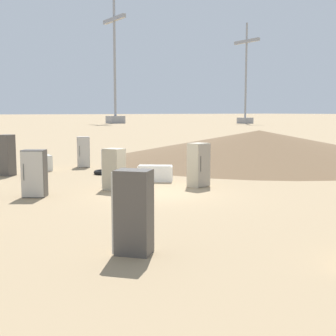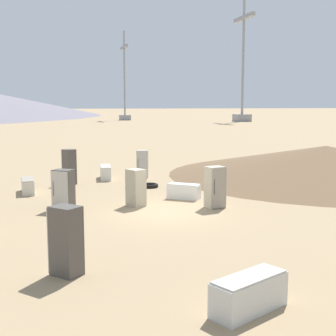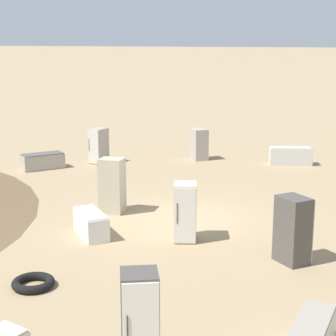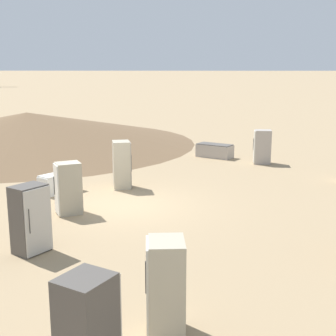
# 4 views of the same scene
# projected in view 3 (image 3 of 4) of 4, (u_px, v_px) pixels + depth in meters

# --- Properties ---
(ground_plane) EXTENTS (1000.00, 1000.00, 0.00)m
(ground_plane) POSITION_uv_depth(u_px,v_px,m) (180.00, 220.00, 17.13)
(ground_plane) COLOR #9E8460
(discarded_fridge_0) EXTENTS (1.37, 1.55, 0.70)m
(discarded_fridge_0) POSITION_uv_depth(u_px,v_px,m) (91.00, 224.00, 15.64)
(discarded_fridge_0) COLOR white
(discarded_fridge_0) RESTS_ON ground_plane
(discarded_fridge_2) EXTENTS (1.91, 1.56, 0.67)m
(discarded_fridge_2) POSITION_uv_depth(u_px,v_px,m) (43.00, 161.00, 23.92)
(discarded_fridge_2) COLOR #A89E93
(discarded_fridge_2) RESTS_ON ground_plane
(discarded_fridge_4) EXTENTS (1.39, 1.93, 0.78)m
(discarded_fridge_4) POSITION_uv_depth(u_px,v_px,m) (291.00, 156.00, 24.71)
(discarded_fridge_4) COLOR silver
(discarded_fridge_4) RESTS_ON ground_plane
(discarded_fridge_5) EXTENTS (0.79, 0.65, 1.56)m
(discarded_fridge_5) POSITION_uv_depth(u_px,v_px,m) (98.00, 146.00, 24.96)
(discarded_fridge_5) COLOR #A89E93
(discarded_fridge_5) RESTS_ON ground_plane
(discarded_fridge_6) EXTENTS (0.93, 0.86, 1.59)m
(discarded_fridge_6) POSITION_uv_depth(u_px,v_px,m) (185.00, 212.00, 15.22)
(discarded_fridge_6) COLOR #B2A88E
(discarded_fridge_6) RESTS_ON ground_plane
(discarded_fridge_9) EXTENTS (0.78, 0.85, 1.75)m
(discarded_fridge_9) POSITION_uv_depth(u_px,v_px,m) (112.00, 186.00, 17.71)
(discarded_fridge_9) COLOR #B2A88E
(discarded_fridge_9) RESTS_ON ground_plane
(discarded_fridge_11) EXTENTS (1.00, 1.01, 1.43)m
(discarded_fridge_11) POSITION_uv_depth(u_px,v_px,m) (199.00, 144.00, 25.71)
(discarded_fridge_11) COLOR #A89E93
(discarded_fridge_11) RESTS_ON ground_plane
(discarded_fridge_12) EXTENTS (0.82, 0.81, 1.93)m
(discarded_fridge_12) POSITION_uv_depth(u_px,v_px,m) (140.00, 331.00, 8.63)
(discarded_fridge_12) COLOR #4C4742
(discarded_fridge_12) RESTS_ON ground_plane
(discarded_fridge_15) EXTENTS (0.94, 0.99, 1.67)m
(discarded_fridge_15) POSITION_uv_depth(u_px,v_px,m) (293.00, 230.00, 13.67)
(discarded_fridge_15) COLOR #4C4742
(discarded_fridge_15) RESTS_ON ground_plane
(scrap_tire) EXTENTS (0.95, 0.95, 0.19)m
(scrap_tire) POSITION_uv_depth(u_px,v_px,m) (33.00, 283.00, 12.42)
(scrap_tire) COLOR black
(scrap_tire) RESTS_ON ground_plane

